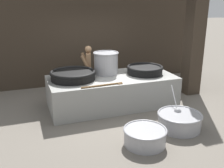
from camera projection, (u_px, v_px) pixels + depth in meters
The scene contains 11 objects.
ground_plane at pixel (112, 105), 7.24m from camera, with size 60.00×60.00×0.00m, color slate.
back_wall at pixel (88, 26), 8.75m from camera, with size 8.14×0.24×3.85m, color #382D23.
support_pillar at pixel (195, 30), 7.62m from camera, with size 0.44×0.44×3.85m, color #382D23.
hearth_platform at pixel (112, 91), 7.12m from camera, with size 3.37×1.53×0.81m.
giant_wok_near at pixel (73, 75), 6.72m from camera, with size 1.18×1.18×0.24m.
giant_wok_far at pixel (145, 69), 7.26m from camera, with size 1.01×1.01×0.22m.
stock_pot at pixel (106, 63), 7.19m from camera, with size 0.70×0.70×0.61m.
stirring_paddle at pixel (104, 85), 6.26m from camera, with size 1.04×0.12×0.04m.
cook at pixel (88, 68), 7.98m from camera, with size 0.42×0.58×1.46m.
prep_bowl_vegetables at pixel (179, 120), 5.84m from camera, with size 0.99×1.26×0.78m.
prep_bowl_meat at pixel (145, 136), 5.20m from camera, with size 0.88×0.88×0.34m.
Camera 1 is at (-2.26, -6.33, 2.76)m, focal length 42.00 mm.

